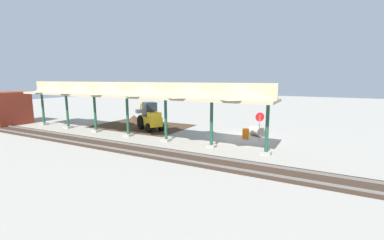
# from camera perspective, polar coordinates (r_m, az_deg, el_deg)

# --- Properties ---
(ground_plane) EXTENTS (120.00, 120.00, 0.00)m
(ground_plane) POSITION_cam_1_polar(r_m,az_deg,el_deg) (23.19, 11.26, -3.95)
(ground_plane) COLOR #9E998E
(dirt_work_zone) EXTENTS (10.26, 7.00, 0.01)m
(dirt_work_zone) POSITION_cam_1_polar(r_m,az_deg,el_deg) (28.91, -11.09, -1.33)
(dirt_work_zone) COLOR #42301E
(dirt_work_zone) RESTS_ON ground
(platform_canopy) EXTENTS (25.97, 3.20, 4.90)m
(platform_canopy) POSITION_cam_1_polar(r_m,az_deg,el_deg) (23.69, -14.36, 6.44)
(platform_canopy) COLOR #9E998E
(platform_canopy) RESTS_ON ground
(rail_tracks) EXTENTS (60.00, 2.58, 0.15)m
(rail_tracks) POSITION_cam_1_polar(r_m,az_deg,el_deg) (16.48, 3.84, -9.12)
(rail_tracks) COLOR slate
(rail_tracks) RESTS_ON ground
(stop_sign) EXTENTS (0.66, 0.43, 2.41)m
(stop_sign) POSITION_cam_1_polar(r_m,az_deg,el_deg) (22.18, 14.82, -0.09)
(stop_sign) COLOR gray
(stop_sign) RESTS_ON ground
(backhoe) EXTENTS (4.91, 3.64, 2.82)m
(backhoe) POSITION_cam_1_polar(r_m,az_deg,el_deg) (26.59, -9.34, 0.57)
(backhoe) COLOR yellow
(backhoe) RESTS_ON ground
(dirt_mound) EXTENTS (4.36, 4.36, 1.86)m
(dirt_mound) POSITION_cam_1_polar(r_m,az_deg,el_deg) (31.18, -12.75, -0.64)
(dirt_mound) COLOR #42301E
(dirt_mound) RESTS_ON ground
(concrete_pipe) EXTENTS (1.55, 1.38, 0.88)m
(concrete_pipe) POSITION_cam_1_polar(r_m,az_deg,el_deg) (24.25, 14.19, -2.41)
(concrete_pipe) COLOR #9E9384
(concrete_pipe) RESTS_ON ground
(brick_utility_building) EXTENTS (3.60, 3.61, 3.70)m
(brick_utility_building) POSITION_cam_1_polar(r_m,az_deg,el_deg) (36.20, -35.74, 2.15)
(brick_utility_building) COLOR maroon
(brick_utility_building) RESTS_ON ground
(traffic_barrel) EXTENTS (0.56, 0.56, 0.90)m
(traffic_barrel) POSITION_cam_1_polar(r_m,az_deg,el_deg) (22.86, 11.83, -3.00)
(traffic_barrel) COLOR orange
(traffic_barrel) RESTS_ON ground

